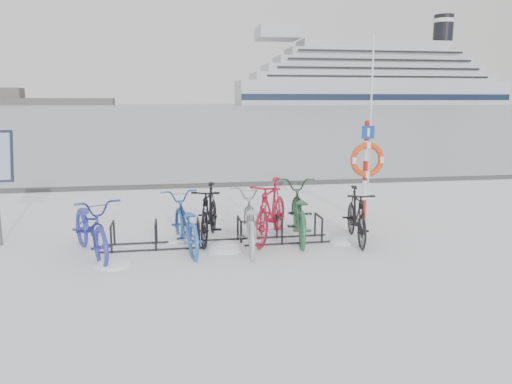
{
  "coord_description": "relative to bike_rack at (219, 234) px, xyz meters",
  "views": [
    {
      "loc": [
        -0.75,
        -8.43,
        2.49
      ],
      "look_at": [
        0.76,
        0.6,
        0.8
      ],
      "focal_mm": 35.0,
      "sensor_mm": 36.0,
      "label": 1
    }
  ],
  "objects": [
    {
      "name": "bike_rack",
      "position": [
        0.0,
        0.0,
        0.0
      ],
      "size": [
        4.0,
        0.48,
        0.46
      ],
      "color": "black",
      "rests_on": "ground"
    },
    {
      "name": "bike_2",
      "position": [
        -0.14,
        0.36,
        0.34
      ],
      "size": [
        0.86,
        1.8,
        1.04
      ],
      "primitive_type": "imported",
      "rotation": [
        0.0,
        0.0,
        -0.22
      ],
      "color": "black",
      "rests_on": "ground"
    },
    {
      "name": "bike_4",
      "position": [
        0.96,
        0.19,
        0.38
      ],
      "size": [
        1.32,
        1.92,
        1.13
      ],
      "primitive_type": "imported",
      "rotation": [
        0.0,
        0.0,
        -0.47
      ],
      "color": "#A8122B",
      "rests_on": "ground"
    },
    {
      "name": "cruise_ferry",
      "position": [
        97.89,
        234.38,
        11.97
      ],
      "size": [
        135.81,
        25.62,
        44.62
      ],
      "color": "silver",
      "rests_on": "ground"
    },
    {
      "name": "ground",
      "position": [
        0.0,
        0.0,
        -0.18
      ],
      "size": [
        900.0,
        900.0,
        0.0
      ],
      "primitive_type": "plane",
      "color": "white",
      "rests_on": "ground"
    },
    {
      "name": "quay_edge",
      "position": [
        0.0,
        5.9,
        -0.13
      ],
      "size": [
        400.0,
        0.25,
        0.1
      ],
      "primitive_type": "cube",
      "color": "#3F3F42",
      "rests_on": "ground"
    },
    {
      "name": "ice_sheet",
      "position": [
        0.0,
        155.0,
        -0.17
      ],
      "size": [
        400.0,
        298.0,
        0.02
      ],
      "primitive_type": "cube",
      "color": "#A3AFB8",
      "rests_on": "ground"
    },
    {
      "name": "bike_0",
      "position": [
        -2.1,
        -0.27,
        0.33
      ],
      "size": [
        1.38,
        2.08,
        1.03
      ],
      "primitive_type": "imported",
      "rotation": [
        0.0,
        0.0,
        0.39
      ],
      "color": "#2C319E",
      "rests_on": "ground"
    },
    {
      "name": "bike_5",
      "position": [
        1.47,
        0.19,
        0.35
      ],
      "size": [
        1.02,
        2.11,
        1.06
      ],
      "primitive_type": "imported",
      "rotation": [
        0.0,
        0.0,
        2.98
      ],
      "color": "#295C39",
      "rests_on": "ground"
    },
    {
      "name": "bike_3",
      "position": [
        0.5,
        -0.26,
        0.32
      ],
      "size": [
        0.87,
        1.98,
        1.01
      ],
      "primitive_type": "imported",
      "rotation": [
        0.0,
        0.0,
        3.04
      ],
      "color": "#AEB1B6",
      "rests_on": "ground"
    },
    {
      "name": "bike_6",
      "position": [
        2.45,
        -0.16,
        0.32
      ],
      "size": [
        0.75,
        1.71,
        0.99
      ],
      "primitive_type": "imported",
      "rotation": [
        0.0,
        0.0,
        -0.17
      ],
      "color": "black",
      "rests_on": "ground"
    },
    {
      "name": "lifebuoy_station",
      "position": [
        3.21,
        1.32,
        1.09
      ],
      "size": [
        0.73,
        0.22,
        3.77
      ],
      "color": "#AC120D",
      "rests_on": "ground"
    },
    {
      "name": "snow_drifts",
      "position": [
        0.07,
        -0.17,
        -0.18
      ],
      "size": [
        4.44,
        2.22,
        0.24
      ],
      "color": "white",
      "rests_on": "ground"
    },
    {
      "name": "bike_1",
      "position": [
        -0.59,
        -0.16,
        0.3
      ],
      "size": [
        0.94,
        1.93,
        0.97
      ],
      "primitive_type": "imported",
      "rotation": [
        0.0,
        0.0,
        3.31
      ],
      "color": "#2E5EB3",
      "rests_on": "ground"
    }
  ]
}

